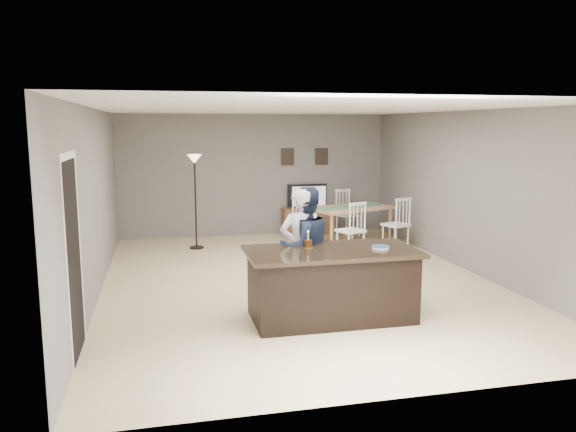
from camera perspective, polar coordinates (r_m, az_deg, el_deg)
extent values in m
plane|color=tan|center=(9.00, 0.95, -6.60)|extent=(8.00, 8.00, 0.00)
plane|color=slate|center=(12.63, -3.40, 4.17)|extent=(6.00, 0.00, 6.00)
plane|color=slate|center=(4.99, 12.09, -3.69)|extent=(6.00, 0.00, 6.00)
plane|color=slate|center=(8.52, -19.01, 1.29)|extent=(0.00, 8.00, 8.00)
plane|color=slate|center=(9.88, 18.13, 2.35)|extent=(0.00, 8.00, 8.00)
plane|color=white|center=(8.66, 1.00, 10.86)|extent=(8.00, 8.00, 0.00)
cube|color=black|center=(7.21, 4.42, -7.12)|extent=(2.00, 1.00, 0.85)
cube|color=black|center=(7.10, 4.46, -3.63)|extent=(2.15, 1.10, 0.05)
cube|color=brown|center=(12.79, 2.12, -0.50)|extent=(1.20, 0.40, 0.60)
imported|color=black|center=(12.77, 2.05, 2.05)|extent=(0.91, 0.12, 0.53)
plane|color=orange|center=(12.70, 2.15, 2.03)|extent=(0.78, 0.00, 0.78)
cube|color=black|center=(12.72, -0.05, 6.03)|extent=(0.30, 0.02, 0.38)
cube|color=black|center=(12.92, 3.43, 6.07)|extent=(0.30, 0.02, 0.38)
plane|color=black|center=(6.33, -20.90, -4.17)|extent=(0.00, 2.10, 2.10)
plane|color=white|center=(6.18, -21.44, 5.72)|extent=(0.00, 1.02, 1.02)
imported|color=silver|center=(7.56, 1.37, -3.30)|extent=(0.59, 0.39, 1.62)
imported|color=#1A243A|center=(7.57, 1.69, -3.21)|extent=(0.95, 0.83, 1.64)
cylinder|color=gold|center=(7.20, 2.06, -3.21)|extent=(0.14, 0.14, 0.00)
cylinder|color=#351C0E|center=(7.19, 2.06, -2.82)|extent=(0.10, 0.10, 0.10)
cylinder|color=white|center=(7.17, 2.07, -2.04)|extent=(0.02, 0.02, 0.10)
sphere|color=#FFBF4C|center=(7.16, 2.07, -1.56)|extent=(0.02, 0.02, 0.02)
cylinder|color=white|center=(7.22, 9.38, -3.26)|extent=(0.22, 0.22, 0.01)
cylinder|color=white|center=(7.22, 9.38, -3.18)|extent=(0.22, 0.22, 0.01)
cylinder|color=white|center=(7.22, 9.38, -3.10)|extent=(0.22, 0.22, 0.01)
cylinder|color=#2D488B|center=(7.21, 9.39, -3.04)|extent=(0.23, 0.23, 0.00)
cube|color=#A37858|center=(11.57, 6.27, 0.83)|extent=(1.94, 1.50, 0.04)
cylinder|color=#A37858|center=(10.85, 4.44, -1.83)|extent=(0.06, 0.06, 0.76)
cylinder|color=#A37858|center=(12.42, 7.80, -0.50)|extent=(0.06, 0.06, 0.76)
cube|color=#447A59|center=(11.56, 6.27, 0.96)|extent=(1.53, 0.88, 0.01)
cube|color=white|center=(10.68, 6.38, -1.49)|extent=(0.57, 0.56, 0.04)
cylinder|color=white|center=(10.48, 6.19, -3.08)|extent=(0.03, 0.03, 0.46)
cylinder|color=white|center=(10.97, 6.51, -2.54)|extent=(0.03, 0.03, 0.46)
cube|color=white|center=(10.45, 7.10, 1.22)|extent=(0.39, 0.17, 0.05)
cube|color=white|center=(11.46, 10.89, -0.87)|extent=(0.57, 0.56, 0.04)
cylinder|color=white|center=(11.26, 10.80, -2.35)|extent=(0.03, 0.03, 0.46)
cylinder|color=white|center=(11.75, 10.91, -1.87)|extent=(0.03, 0.03, 0.46)
cube|color=white|center=(11.24, 11.66, 1.66)|extent=(0.39, 0.17, 0.05)
cube|color=white|center=(11.84, 1.74, -0.39)|extent=(0.57, 0.56, 0.04)
cylinder|color=white|center=(12.13, 1.97, -1.37)|extent=(0.03, 0.03, 0.46)
cylinder|color=white|center=(11.65, 1.49, -1.80)|extent=(0.03, 0.03, 0.46)
cube|color=white|center=(11.92, 1.22, 2.27)|extent=(0.39, 0.17, 0.05)
cube|color=white|center=(12.55, 6.12, 0.11)|extent=(0.57, 0.56, 0.04)
cylinder|color=white|center=(12.83, 6.24, -0.83)|extent=(0.03, 0.03, 0.46)
cylinder|color=white|center=(12.35, 5.96, -1.22)|extent=(0.03, 0.03, 0.46)
cube|color=white|center=(12.62, 5.61, 2.61)|extent=(0.39, 0.17, 0.05)
cylinder|color=black|center=(11.48, -9.26, -3.17)|extent=(0.28, 0.28, 0.03)
cylinder|color=black|center=(11.33, -9.37, 1.14)|extent=(0.04, 0.04, 1.73)
cone|color=#FFD48C|center=(11.24, -9.49, 5.73)|extent=(0.28, 0.28, 0.18)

